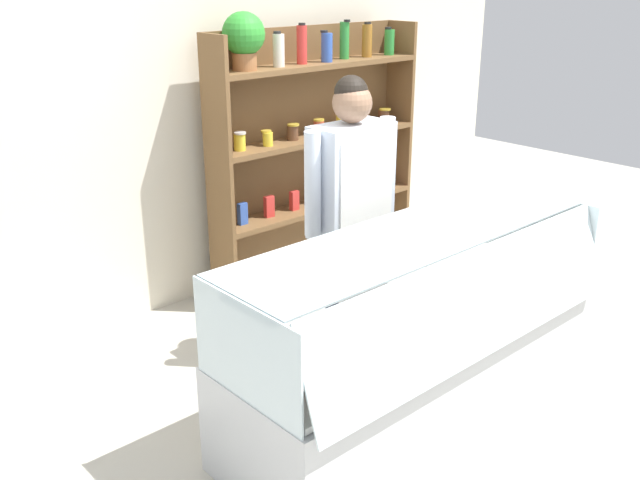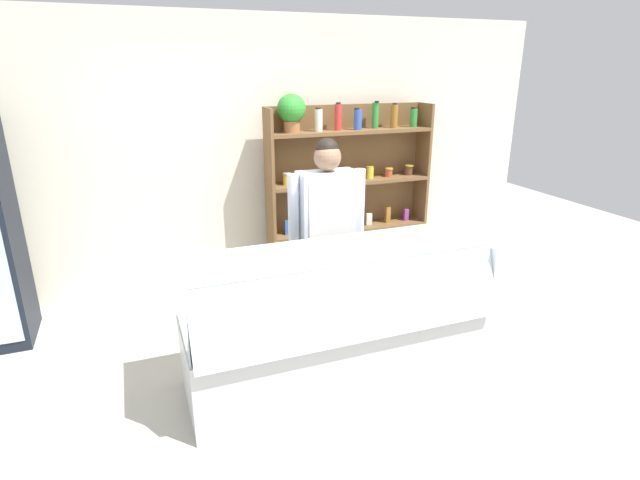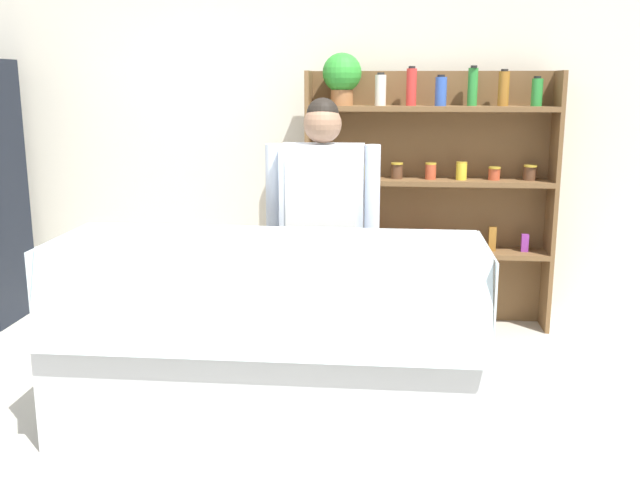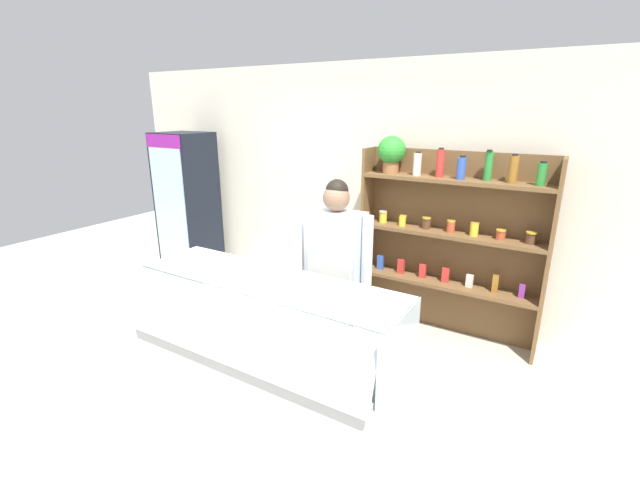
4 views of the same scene
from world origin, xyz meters
name	(u,v)px [view 3 (image 3 of 4)]	position (x,y,z in m)	size (l,w,h in m)	color
ground_plane	(232,429)	(0.00, 0.00, 0.00)	(12.00, 12.00, 0.00)	#B7B2A3
back_wall	(286,137)	(0.00, 2.12, 1.35)	(6.80, 0.10, 2.70)	silver
shelving_unit	(419,175)	(1.01, 1.82, 1.11)	(1.76, 0.29, 1.97)	brown
deli_display_case	(268,371)	(0.19, 0.04, 0.31)	(2.15, 0.80, 1.01)	silver
shop_clerk	(322,216)	(0.41, 0.74, 1.00)	(0.67, 0.25, 1.68)	#383D51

